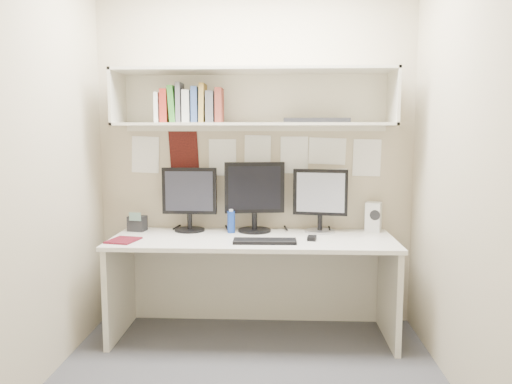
{
  "coord_description": "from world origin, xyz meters",
  "views": [
    {
      "loc": [
        0.18,
        -2.82,
        1.47
      ],
      "look_at": [
        0.04,
        0.35,
        1.09
      ],
      "focal_mm": 35.0,
      "sensor_mm": 36.0,
      "label": 1
    }
  ],
  "objects_px": {
    "monitor_right": "(320,198)",
    "monitor_center": "(255,195)",
    "keyboard": "(265,241)",
    "desk_phone": "(137,223)",
    "monitor_left": "(189,197)",
    "speaker": "(373,217)",
    "maroon_notebook": "(123,240)",
    "desk": "(253,287)"
  },
  "relations": [
    {
      "from": "monitor_left",
      "to": "speaker",
      "type": "bearing_deg",
      "value": 2.93
    },
    {
      "from": "monitor_left",
      "to": "keyboard",
      "type": "distance_m",
      "value": 0.74
    },
    {
      "from": "monitor_right",
      "to": "desk_phone",
      "type": "relative_size",
      "value": 3.16
    },
    {
      "from": "keyboard",
      "to": "maroon_notebook",
      "type": "distance_m",
      "value": 0.97
    },
    {
      "from": "desk_phone",
      "to": "keyboard",
      "type": "bearing_deg",
      "value": -10.37
    },
    {
      "from": "monitor_center",
      "to": "desk",
      "type": "bearing_deg",
      "value": -98.64
    },
    {
      "from": "desk_phone",
      "to": "monitor_right",
      "type": "bearing_deg",
      "value": 11.01
    },
    {
      "from": "monitor_left",
      "to": "monitor_center",
      "type": "distance_m",
      "value": 0.49
    },
    {
      "from": "monitor_right",
      "to": "keyboard",
      "type": "xyz_separation_m",
      "value": [
        -0.4,
        -0.39,
        -0.25
      ]
    },
    {
      "from": "desk",
      "to": "maroon_notebook",
      "type": "xyz_separation_m",
      "value": [
        -0.88,
        -0.16,
        0.37
      ]
    },
    {
      "from": "monitor_center",
      "to": "maroon_notebook",
      "type": "bearing_deg",
      "value": -164.54
    },
    {
      "from": "monitor_center",
      "to": "monitor_right",
      "type": "xyz_separation_m",
      "value": [
        0.49,
        0.0,
        -0.02
      ]
    },
    {
      "from": "desk",
      "to": "monitor_center",
      "type": "relative_size",
      "value": 3.84
    },
    {
      "from": "monitor_right",
      "to": "keyboard",
      "type": "distance_m",
      "value": 0.61
    },
    {
      "from": "monitor_right",
      "to": "monitor_center",
      "type": "bearing_deg",
      "value": -170.31
    },
    {
      "from": "desk",
      "to": "speaker",
      "type": "relative_size",
      "value": 9.1
    },
    {
      "from": "speaker",
      "to": "desk_phone",
      "type": "distance_m",
      "value": 1.78
    },
    {
      "from": "monitor_right",
      "to": "speaker",
      "type": "relative_size",
      "value": 2.14
    },
    {
      "from": "speaker",
      "to": "monitor_left",
      "type": "bearing_deg",
      "value": -158.39
    },
    {
      "from": "speaker",
      "to": "maroon_notebook",
      "type": "bearing_deg",
      "value": -146.7
    },
    {
      "from": "keyboard",
      "to": "desk_phone",
      "type": "relative_size",
      "value": 2.86
    },
    {
      "from": "monitor_right",
      "to": "speaker",
      "type": "xyz_separation_m",
      "value": [
        0.4,
        0.05,
        -0.15
      ]
    },
    {
      "from": "monitor_left",
      "to": "monitor_center",
      "type": "bearing_deg",
      "value": 1.0
    },
    {
      "from": "monitor_right",
      "to": "desk_phone",
      "type": "xyz_separation_m",
      "value": [
        -1.38,
        -0.02,
        -0.2
      ]
    },
    {
      "from": "keyboard",
      "to": "desk",
      "type": "bearing_deg",
      "value": 117.55
    },
    {
      "from": "speaker",
      "to": "desk_phone",
      "type": "xyz_separation_m",
      "value": [
        -1.78,
        -0.07,
        -0.05
      ]
    },
    {
      "from": "monitor_left",
      "to": "desk",
      "type": "bearing_deg",
      "value": -23.15
    },
    {
      "from": "monitor_right",
      "to": "keyboard",
      "type": "relative_size",
      "value": 1.1
    },
    {
      "from": "maroon_notebook",
      "to": "monitor_center",
      "type": "bearing_deg",
      "value": 35.61
    },
    {
      "from": "monitor_left",
      "to": "keyboard",
      "type": "relative_size",
      "value": 1.12
    },
    {
      "from": "speaker",
      "to": "desk_phone",
      "type": "height_order",
      "value": "speaker"
    },
    {
      "from": "monitor_left",
      "to": "speaker",
      "type": "relative_size",
      "value": 2.18
    },
    {
      "from": "monitor_right",
      "to": "desk_phone",
      "type": "bearing_deg",
      "value": -169.34
    },
    {
      "from": "monitor_left",
      "to": "desk_phone",
      "type": "height_order",
      "value": "monitor_left"
    },
    {
      "from": "monitor_center",
      "to": "speaker",
      "type": "relative_size",
      "value": 2.37
    },
    {
      "from": "monitor_center",
      "to": "monitor_right",
      "type": "height_order",
      "value": "monitor_center"
    },
    {
      "from": "desk",
      "to": "desk_phone",
      "type": "relative_size",
      "value": 13.43
    },
    {
      "from": "monitor_center",
      "to": "desk_phone",
      "type": "relative_size",
      "value": 3.5
    },
    {
      "from": "keyboard",
      "to": "speaker",
      "type": "xyz_separation_m",
      "value": [
        0.81,
        0.43,
        0.1
      ]
    },
    {
      "from": "monitor_right",
      "to": "keyboard",
      "type": "height_order",
      "value": "monitor_right"
    },
    {
      "from": "desk",
      "to": "monitor_right",
      "type": "bearing_deg",
      "value": 24.01
    },
    {
      "from": "monitor_left",
      "to": "desk_phone",
      "type": "bearing_deg",
      "value": -175.57
    }
  ]
}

